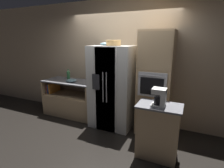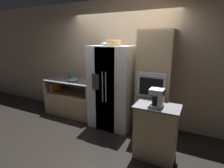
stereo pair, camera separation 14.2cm
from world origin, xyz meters
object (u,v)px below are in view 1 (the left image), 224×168
Objects in this scene: refrigerator at (113,87)px; wicker_basket at (114,43)px; bottle_tall at (68,75)px; fruit_bowl at (106,44)px; coffee_maker at (160,97)px; wall_oven at (155,84)px; mixing_bowl at (71,80)px.

wicker_basket is at bearing -55.24° from refrigerator.
wicker_basket is 1.15× the size of bottle_tall.
wicker_basket is 0.28m from fruit_bowl.
bottle_tall is 0.97× the size of coffee_maker.
fruit_bowl is at bearing -5.44° from bottle_tall.
bottle_tall is at bearing 177.50° from wall_oven.
fruit_bowl is at bearing 147.74° from coffee_maker.
wicker_basket is 1.54m from coffee_maker.
wall_oven is 2.02m from mixing_bowl.
fruit_bowl reaches higher than mixing_bowl.
wicker_basket is at bearing -2.18° from mixing_bowl.
fruit_bowl is 0.84× the size of coffee_maker.
refrigerator reaches higher than mixing_bowl.
wicker_basket is 1.33× the size of fruit_bowl.
fruit_bowl is (-1.10, -0.01, 0.77)m from wall_oven.
fruit_bowl is at bearing -179.43° from wall_oven.
refrigerator is 1.12m from mixing_bowl.
coffee_maker is (2.50, -0.96, 0.04)m from bottle_tall.
bottle_tall is 2.68m from coffee_maker.
refrigerator is at bearing 0.84° from mixing_bowl.
mixing_bowl is 2.40m from coffee_maker.
fruit_bowl is 1.27m from mixing_bowl.
coffee_maker reaches higher than mixing_bowl.
mixing_bowl is (-1.16, 0.04, -0.91)m from wicker_basket.
wicker_basket is (0.04, -0.06, 0.96)m from refrigerator.
fruit_bowl is 0.93× the size of mixing_bowl.
coffee_maker is at bearing -21.07° from bottle_tall.
mixing_bowl is at bearing -179.16° from refrigerator.
bottle_tall is at bearing 172.50° from refrigerator.
wall_oven reaches higher than fruit_bowl.
fruit_bowl is at bearing 5.28° from mixing_bowl.
refrigerator is 7.00× the size of mixing_bowl.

